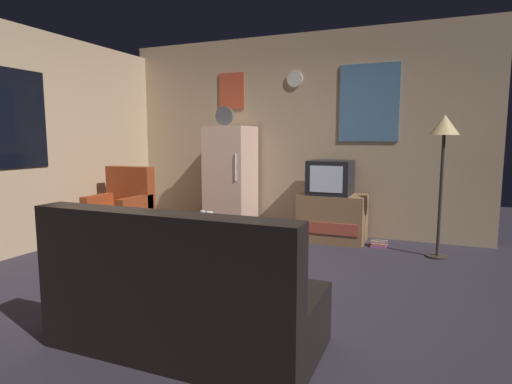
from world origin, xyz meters
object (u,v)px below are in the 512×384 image
Objects in this scene: crt_tv at (330,177)px; book_stack at (379,244)px; tv_stand at (332,218)px; wine_glass at (203,218)px; mug_ceramic_white at (210,216)px; mug_ceramic_tan at (192,217)px; standing_lamp at (444,136)px; coffee_table at (193,243)px; couch at (182,301)px; remote_control at (198,220)px; fridge at (231,179)px; armchair at (121,215)px.

crt_tv is 1.03m from book_stack.
tv_stand reaches higher than wine_glass.
mug_ceramic_white and mug_ceramic_tan have the same top height.
mug_ceramic_tan is at bearing -127.79° from tv_stand.
standing_lamp is 10.60× the size of wine_glass.
coffee_table is 3.73× the size of book_stack.
couch is at bearing -60.99° from coffee_table.
remote_control is 0.78× the size of book_stack.
mug_ceramic_tan is at bearing -79.76° from fridge.
coffee_table is at bearing -139.44° from book_stack.
fridge is at bearing 101.28° from coffee_table.
mug_ceramic_tan is at bearing -144.76° from mug_ceramic_white.
fridge is at bearing 110.72° from couch.
couch is at bearing -64.86° from wine_glass.
armchair is 3.33m from book_stack.
armchair is (-2.53, -1.03, -0.49)m from crt_tv.
tv_stand is 5.60× the size of wine_glass.
crt_tv reaches higher than coffee_table.
remote_control is (-0.10, -0.08, -0.03)m from mug_ceramic_white.
armchair is 4.97× the size of book_stack.
remote_control reaches higher than coffee_table.
coffee_table is 1.83m from couch.
fridge is 1.53m from tv_stand.
book_stack is at bearing 30.13° from remote_control.
book_stack is at bearing -6.81° from crt_tv.
standing_lamp is 1.50m from book_stack.
crt_tv is 0.75× the size of coffee_table.
mug_ceramic_white is at bearing -72.97° from fridge.
book_stack is at bearing 40.56° from coffee_table.
book_stack is at bearing -1.94° from fridge.
armchair is (-1.43, 0.47, -0.13)m from remote_control.
standing_lamp is 2.96m from coffee_table.
standing_lamp reaches higher than coffee_table.
tv_stand is 0.53× the size of standing_lamp.
fridge is 19.67× the size of mug_ceramic_white.
coffee_table is at bearing -51.48° from mug_ceramic_tan.
standing_lamp is 2.88m from mug_ceramic_tan.
crt_tv is at bearing 173.19° from book_stack.
crt_tv is 1.44m from standing_lamp.
coffee_table is at bearing 119.01° from couch.
crt_tv is at bearing 44.72° from remote_control.
remote_control is at bearing 27.69° from mug_ceramic_tan.
mug_ceramic_white is (-2.30, -1.12, -0.86)m from standing_lamp.
armchair is at bearing -163.20° from book_stack.
wine_glass is at bearing -148.29° from standing_lamp.
couch is at bearing -43.01° from armchair.
fridge is 1.04× the size of couch.
standing_lamp is at bearing -13.44° from tv_stand.
couch reaches higher than mug_ceramic_tan.
mug_ceramic_tan is at bearing -140.97° from book_stack.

